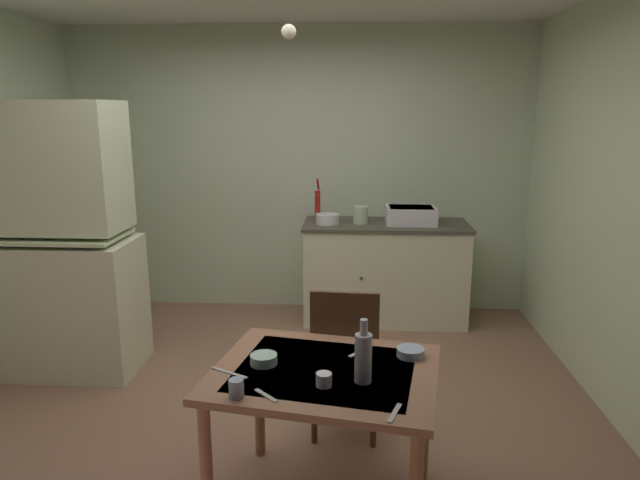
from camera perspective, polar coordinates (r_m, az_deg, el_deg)
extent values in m
plane|color=#8F6750|center=(3.89, -5.03, -16.22)|extent=(5.28, 5.28, 0.00)
cube|color=beige|center=(5.42, -2.18, 6.93)|extent=(4.38, 0.10, 2.64)
cube|color=beige|center=(3.78, 29.51, 2.58)|extent=(0.10, 4.02, 2.64)
cube|color=beige|center=(4.59, -24.33, -6.02)|extent=(1.07, 0.60, 0.98)
cube|color=beige|center=(4.39, -25.58, 6.66)|extent=(0.99, 0.51, 0.90)
cube|color=beige|center=(4.43, -25.14, 0.34)|extent=(0.97, 0.54, 0.02)
cube|color=beige|center=(5.21, 6.51, -3.34)|extent=(1.44, 0.60, 0.87)
cube|color=#4D493C|center=(5.10, 6.64, 1.52)|extent=(1.47, 0.63, 0.03)
sphere|color=#2D2823|center=(4.89, 4.18, -3.85)|extent=(0.02, 0.02, 0.02)
cube|color=white|center=(5.10, 9.11, 2.48)|extent=(0.44, 0.34, 0.15)
cube|color=black|center=(5.08, 9.14, 3.26)|extent=(0.38, 0.28, 0.01)
cylinder|color=#B21E19|center=(5.12, -0.25, 3.43)|extent=(0.05, 0.05, 0.28)
cylinder|color=#B21E19|center=(5.04, -0.30, 4.42)|extent=(0.03, 0.12, 0.03)
cylinder|color=red|center=(5.15, -0.21, 5.62)|extent=(0.02, 0.16, 0.12)
cylinder|color=white|center=(5.03, 0.75, 2.14)|extent=(0.21, 0.21, 0.09)
cylinder|color=beige|center=(5.05, 4.11, 2.56)|extent=(0.13, 0.13, 0.16)
cube|color=#9B694B|center=(2.68, 0.49, -13.22)|extent=(1.14, 0.97, 0.04)
cube|color=white|center=(2.68, 0.49, -12.89)|extent=(0.89, 0.76, 0.00)
cylinder|color=#A06551|center=(2.72, -11.34, -22.04)|extent=(0.06, 0.06, 0.69)
cylinder|color=#966946|center=(3.26, -6.13, -15.46)|extent=(0.06, 0.06, 0.69)
cylinder|color=#A26F52|center=(3.11, 10.49, -17.15)|extent=(0.06, 0.06, 0.69)
cube|color=#51371F|center=(3.44, 2.66, -12.35)|extent=(0.42, 0.42, 0.03)
cube|color=#543720|center=(3.16, 2.46, -9.51)|extent=(0.38, 0.05, 0.49)
cylinder|color=#51371F|center=(3.68, 5.55, -14.39)|extent=(0.04, 0.04, 0.41)
cylinder|color=#51371F|center=(3.70, 0.12, -14.17)|extent=(0.04, 0.04, 0.41)
cylinder|color=#51371F|center=(3.38, 5.40, -17.04)|extent=(0.04, 0.04, 0.41)
cylinder|color=#51371F|center=(3.41, -0.58, -16.77)|extent=(0.04, 0.04, 0.41)
cylinder|color=#9EB2C6|center=(2.83, 9.08, -11.08)|extent=(0.13, 0.13, 0.04)
cylinder|color=#ADD1C1|center=(2.73, -5.68, -11.84)|extent=(0.13, 0.13, 0.05)
cylinder|color=#9EB2C6|center=(2.45, -8.41, -14.53)|extent=(0.06, 0.06, 0.08)
cylinder|color=white|center=(2.52, 0.39, -13.86)|extent=(0.07, 0.07, 0.06)
cylinder|color=#B7BCC1|center=(2.53, 4.37, -11.77)|extent=(0.08, 0.08, 0.22)
cylinder|color=#B7BCC1|center=(2.47, 4.43, -8.73)|extent=(0.03, 0.03, 0.07)
cube|color=silver|center=(2.67, -9.12, -13.03)|extent=(0.19, 0.11, 0.00)
cube|color=beige|center=(2.84, 3.82, -11.25)|extent=(0.09, 0.11, 0.00)
cube|color=beige|center=(2.35, 7.51, -16.85)|extent=(0.07, 0.15, 0.00)
cube|color=beige|center=(2.46, -5.47, -15.29)|extent=(0.11, 0.11, 0.00)
sphere|color=#F9EFCC|center=(3.23, -3.16, 20.17)|extent=(0.08, 0.08, 0.08)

